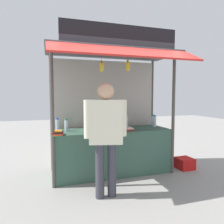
# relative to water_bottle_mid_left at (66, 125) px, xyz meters

# --- Properties ---
(ground_plane) EXTENTS (20.00, 20.00, 0.00)m
(ground_plane) POSITION_rel_water_bottle_mid_left_xyz_m (0.89, -0.07, -0.99)
(ground_plane) COLOR gray
(stall_counter) EXTENTS (2.29, 0.77, 0.87)m
(stall_counter) POSITION_rel_water_bottle_mid_left_xyz_m (0.89, -0.07, -0.55)
(stall_counter) COLOR #385B4C
(stall_counter) RESTS_ON ground
(stall_structure) EXTENTS (2.49, 1.62, 2.74)m
(stall_structure) POSITION_rel_water_bottle_mid_left_xyz_m (0.89, 0.05, 0.69)
(stall_structure) COLOR #4C4742
(stall_structure) RESTS_ON ground
(water_bottle_mid_left) EXTENTS (0.07, 0.07, 0.24)m
(water_bottle_mid_left) POSITION_rel_water_bottle_mid_left_xyz_m (0.00, 0.00, 0.00)
(water_bottle_mid_left) COLOR silver
(water_bottle_mid_left) RESTS_ON stall_counter
(water_bottle_rear_center) EXTENTS (0.07, 0.07, 0.26)m
(water_bottle_rear_center) POSITION_rel_water_bottle_mid_left_xyz_m (1.88, 0.02, 0.01)
(water_bottle_rear_center) COLOR silver
(water_bottle_rear_center) RESTS_ON stall_counter
(water_bottle_front_left) EXTENTS (0.08, 0.08, 0.28)m
(water_bottle_front_left) POSITION_rel_water_bottle_mid_left_xyz_m (1.19, -0.05, 0.02)
(water_bottle_front_left) COLOR silver
(water_bottle_front_left) RESTS_ON stall_counter
(water_bottle_center) EXTENTS (0.07, 0.07, 0.24)m
(water_bottle_center) POSITION_rel_water_bottle_mid_left_xyz_m (-0.16, 0.13, 0.00)
(water_bottle_center) COLOR silver
(water_bottle_center) RESTS_ON stall_counter
(water_bottle_far_left) EXTENTS (0.07, 0.07, 0.25)m
(water_bottle_far_left) POSITION_rel_water_bottle_mid_left_xyz_m (1.24, 0.10, 0.00)
(water_bottle_far_left) COLOR silver
(water_bottle_far_left) RESTS_ON stall_counter
(water_bottle_far_right) EXTENTS (0.07, 0.07, 0.25)m
(water_bottle_far_right) POSITION_rel_water_bottle_mid_left_xyz_m (1.94, 0.20, 0.01)
(water_bottle_far_right) COLOR silver
(water_bottle_far_right) RESTS_ON stall_counter
(magazine_stack_back_right) EXTENTS (0.24, 0.26, 0.06)m
(magazine_stack_back_right) POSITION_rel_water_bottle_mid_left_xyz_m (1.11, -0.29, -0.08)
(magazine_stack_back_right) COLOR red
(magazine_stack_back_right) RESTS_ON stall_counter
(magazine_stack_mid_right) EXTENTS (0.21, 0.25, 0.08)m
(magazine_stack_mid_right) POSITION_rel_water_bottle_mid_left_xyz_m (-0.19, -0.39, -0.07)
(magazine_stack_mid_right) COLOR green
(magazine_stack_mid_right) RESTS_ON stall_counter
(banana_bunch_leftmost) EXTENTS (0.10, 0.09, 0.28)m
(banana_bunch_leftmost) POSITION_rel_water_bottle_mid_left_xyz_m (1.02, -0.56, 1.08)
(banana_bunch_leftmost) COLOR #332D23
(banana_bunch_inner_left) EXTENTS (0.09, 0.09, 0.31)m
(banana_bunch_inner_left) POSITION_rel_water_bottle_mid_left_xyz_m (0.55, -0.56, 1.04)
(banana_bunch_inner_left) COLOR #332D23
(vendor_person) EXTENTS (0.66, 0.32, 1.74)m
(vendor_person) POSITION_rel_water_bottle_mid_left_xyz_m (0.49, -1.03, 0.06)
(vendor_person) COLOR #383842
(vendor_person) RESTS_ON ground
(plastic_crate) EXTENTS (0.34, 0.34, 0.23)m
(plastic_crate) POSITION_rel_water_bottle_mid_left_xyz_m (2.43, -0.33, -0.87)
(plastic_crate) COLOR red
(plastic_crate) RESTS_ON ground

